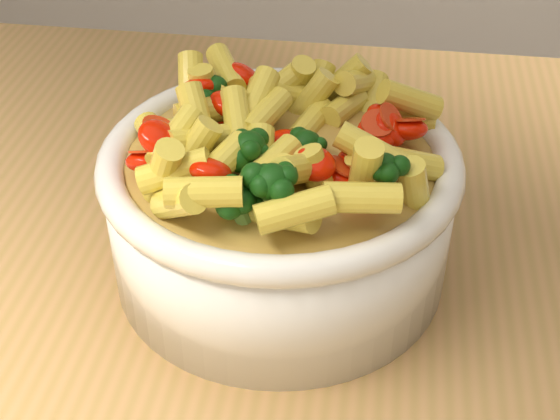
# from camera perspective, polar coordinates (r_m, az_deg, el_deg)

# --- Properties ---
(table) EXTENTS (1.20, 0.80, 0.90)m
(table) POSITION_cam_1_polar(r_m,az_deg,el_deg) (0.62, 6.40, -13.28)
(table) COLOR #B3824D
(table) RESTS_ON ground
(serving_bowl) EXTENTS (0.24, 0.24, 0.10)m
(serving_bowl) POSITION_cam_1_polar(r_m,az_deg,el_deg) (0.53, 0.00, 0.11)
(serving_bowl) COLOR white
(serving_bowl) RESTS_ON table
(pasta_salad) EXTENTS (0.19, 0.19, 0.04)m
(pasta_salad) POSITION_cam_1_polar(r_m,az_deg,el_deg) (0.50, 0.00, 5.99)
(pasta_salad) COLOR #FFE350
(pasta_salad) RESTS_ON serving_bowl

